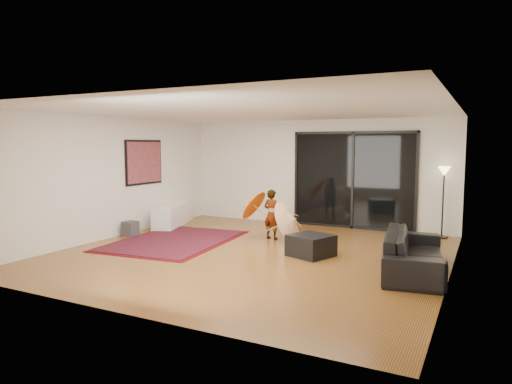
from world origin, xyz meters
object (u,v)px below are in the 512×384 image
Objects in this scene: ottoman at (311,245)px; child at (272,214)px; media_console at (174,214)px; sofa at (414,252)px.

ottoman is 0.64× the size of child.
child is (3.01, -0.45, 0.28)m from media_console.
media_console reaches higher than ottoman.
sofa is 2.07× the size of child.
media_console is at bearing 1.88° from child.
sofa is at bearing -35.13° from media_console.
ottoman is (4.32, -1.51, -0.07)m from media_console.
media_console is 2.82× the size of ottoman.
child is at bearing 59.60° from sofa.
sofa is 3.46m from child.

